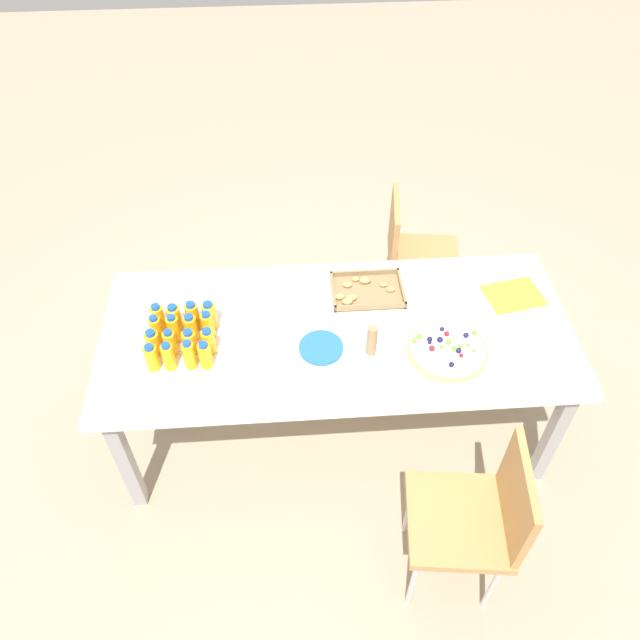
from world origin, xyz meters
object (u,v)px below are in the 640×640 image
juice_bottle_3 (205,355)px  juice_bottle_12 (158,318)px  juice_bottle_0 (152,357)px  juice_bottle_13 (174,318)px  juice_bottle_4 (153,343)px  juice_bottle_10 (191,328)px  plate_stack (321,348)px  juice_bottle_11 (208,326)px  chair_near_right (478,515)px  juice_bottle_5 (170,343)px  snack_tray (365,291)px  chair_far_right (412,251)px  juice_bottle_14 (193,316)px  juice_bottle_7 (208,341)px  cardboard_tube (372,340)px  juice_bottle_6 (190,343)px  juice_bottle_1 (168,357)px  juice_bottle_15 (210,316)px  fruit_pizza (447,349)px  paper_folder (513,295)px  juice_bottle_2 (189,355)px  juice_bottle_8 (156,330)px  juice_bottle_9 (174,329)px  napkin_stack (298,307)px  party_table (337,339)px

juice_bottle_3 → juice_bottle_12: 0.32m
juice_bottle_0 → juice_bottle_13: juice_bottle_13 is taller
juice_bottle_4 → juice_bottle_12: (0.01, 0.15, 0.00)m
juice_bottle_10 → plate_stack: 0.57m
juice_bottle_11 → juice_bottle_13: 0.16m
chair_near_right → juice_bottle_0: 1.45m
juice_bottle_5 → snack_tray: bearing=19.8°
chair_far_right → juice_bottle_5: (-1.22, -0.87, 0.30)m
chair_far_right → juice_bottle_5: juice_bottle_5 is taller
juice_bottle_5 → juice_bottle_14: juice_bottle_14 is taller
juice_bottle_7 → cardboard_tube: cardboard_tube is taller
juice_bottle_6 → juice_bottle_7: size_ratio=0.99×
juice_bottle_1 → juice_bottle_15: size_ratio=0.99×
juice_bottle_0 → fruit_pizza: (1.24, -0.00, -0.05)m
juice_bottle_0 → snack_tray: juice_bottle_0 is taller
juice_bottle_0 → cardboard_tube: size_ratio=0.85×
chair_near_right → juice_bottle_12: 1.56m
cardboard_tube → chair_far_right: bearing=68.3°
fruit_pizza → juice_bottle_14: bearing=168.5°
paper_folder → juice_bottle_10: bearing=-173.7°
fruit_pizza → plate_stack: size_ratio=1.82×
juice_bottle_2 → juice_bottle_10: (-0.01, 0.16, -0.00)m
juice_bottle_7 → juice_bottle_14: juice_bottle_14 is taller
juice_bottle_10 → juice_bottle_14: (0.00, 0.07, 0.00)m
juice_bottle_10 → juice_bottle_8: bearing=-179.2°
juice_bottle_2 → juice_bottle_9: size_ratio=1.00×
juice_bottle_10 → chair_near_right: bearing=-35.1°
juice_bottle_1 → juice_bottle_14: bearing=69.6°
juice_bottle_11 → snack_tray: bearing=17.9°
juice_bottle_1 → juice_bottle_7: 0.18m
juice_bottle_4 → juice_bottle_7: same height
juice_bottle_12 → snack_tray: size_ratio=0.42×
chair_near_right → juice_bottle_4: juice_bottle_4 is taller
juice_bottle_3 → juice_bottle_13: same height
cardboard_tube → fruit_pizza: bearing=-2.9°
juice_bottle_4 → juice_bottle_14: size_ratio=0.91×
juice_bottle_2 → juice_bottle_7: juice_bottle_2 is taller
fruit_pizza → juice_bottle_3: bearing=-179.8°
juice_bottle_2 → snack_tray: 0.88m
plate_stack → juice_bottle_6: bearing=177.5°
juice_bottle_0 → juice_bottle_7: size_ratio=1.01×
juice_bottle_6 → napkin_stack: (0.47, 0.23, -0.05)m
juice_bottle_4 → juice_bottle_8: bearing=85.2°
cardboard_tube → napkin_stack: bearing=135.6°
juice_bottle_6 → juice_bottle_15: (0.08, 0.15, 0.01)m
chair_far_right → plate_stack: 1.10m
snack_tray → juice_bottle_10: bearing=-163.5°
chair_near_right → juice_bottle_13: (-1.19, 0.85, 0.30)m
party_table → plate_stack: 0.16m
chair_far_right → paper_folder: (0.34, -0.63, 0.24)m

